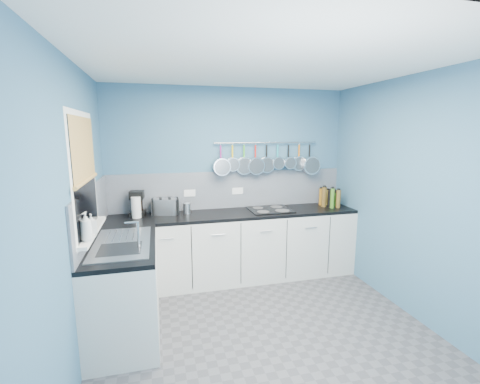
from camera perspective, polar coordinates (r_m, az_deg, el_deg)
name	(u,v)px	position (r m, az deg, el deg)	size (l,w,h in m)	color
floor	(264,330)	(3.53, 4.11, -22.79)	(3.20, 3.00, 0.02)	#47474C
ceiling	(267,62)	(3.02, 4.77, 21.62)	(3.20, 3.00, 0.02)	white
wall_back	(230,182)	(4.47, -1.79, 1.72)	(3.20, 0.02, 2.50)	#396482
wall_front	(365,273)	(1.74, 20.97, -12.96)	(3.20, 0.02, 2.50)	#396482
wall_left	(75,217)	(2.95, -26.77, -3.86)	(0.02, 3.00, 2.50)	#396482
wall_right	(412,197)	(3.86, 27.73, -0.84)	(0.02, 3.00, 2.50)	#396482
backsplash_back	(230,190)	(4.46, -1.72, 0.41)	(3.20, 0.02, 0.50)	#8D919F
backsplash_left	(93,212)	(3.54, -24.26, -3.11)	(0.02, 1.80, 0.50)	#8D919F
cabinet_run_back	(235,247)	(4.37, -0.83, -9.56)	(3.20, 0.60, 0.86)	silver
worktop_back	(235,214)	(4.24, -0.85, -3.84)	(3.20, 0.60, 0.04)	black
cabinet_run_left	(125,290)	(3.46, -19.32, -15.78)	(0.60, 1.20, 0.86)	silver
worktop_left	(122,245)	(3.29, -19.79, -8.70)	(0.60, 1.20, 0.04)	black
window_frame	(84,175)	(3.18, -25.46, 2.70)	(0.01, 1.00, 1.10)	white
window_glass	(85,175)	(3.18, -25.37, 2.70)	(0.01, 0.90, 1.00)	black
bamboo_blind	(84,149)	(3.16, -25.54, 6.75)	(0.01, 0.90, 0.55)	tan
window_sill	(92,231)	(3.28, -24.33, -6.23)	(0.10, 0.98, 0.03)	white
sink_unit	(122,243)	(3.28, -19.82, -8.30)	(0.50, 0.95, 0.01)	silver
mixer_tap	(138,234)	(3.06, -17.27, -7.02)	(0.12, 0.08, 0.26)	silver
socket_left	(190,193)	(4.37, -8.74, -0.19)	(0.15, 0.01, 0.09)	white
socket_right	(238,191)	(4.47, -0.43, 0.18)	(0.15, 0.01, 0.09)	white
pot_rail	(267,143)	(4.49, 4.65, 8.54)	(0.02, 0.02, 1.45)	silver
soap_bottle_a	(86,227)	(2.93, -25.21, -5.46)	(0.09, 0.09, 0.24)	white
soap_bottle_b	(91,224)	(3.14, -24.45, -5.01)	(0.08, 0.08, 0.17)	white
paper_towel	(136,207)	(4.15, -17.60, -2.57)	(0.11, 0.11, 0.25)	white
coffee_maker	(137,204)	(4.23, -17.44, -1.94)	(0.17, 0.19, 0.31)	black
toaster	(165,206)	(4.23, -12.86, -2.47)	(0.31, 0.18, 0.20)	silver
canister	(187,208)	(4.23, -9.21, -2.81)	(0.09, 0.09, 0.13)	silver
hob	(270,210)	(4.38, 5.23, -3.07)	(0.54, 0.48, 0.01)	black
pan_0	(221,159)	(4.33, -3.36, 5.72)	(0.23, 0.13, 0.42)	silver
pan_1	(233,157)	(4.36, -1.30, 6.06)	(0.18, 0.07, 0.37)	silver
pan_2	(244,159)	(4.40, 0.72, 5.79)	(0.23, 0.06, 0.42)	silver
pan_3	(255,159)	(4.45, 2.71, 5.79)	(0.24, 0.09, 0.43)	silver
pan_4	(267,158)	(4.50, 4.65, 5.94)	(0.22, 0.07, 0.41)	silver
pan_5	(278,156)	(4.55, 6.56, 6.24)	(0.17, 0.09, 0.36)	silver
pan_6	(288,156)	(4.61, 8.42, 6.26)	(0.17, 0.11, 0.36)	silver
pan_7	(299,157)	(4.67, 10.22, 6.07)	(0.20, 0.06, 0.39)	silver
pan_8	(309,158)	(4.74, 11.97, 5.77)	(0.25, 0.13, 0.44)	silver
condiment_0	(333,197)	(4.86, 15.94, -0.89)	(0.07, 0.07, 0.21)	black
condiment_1	(327,197)	(4.83, 14.88, -0.89)	(0.07, 0.07, 0.21)	olive
condiment_2	(321,197)	(4.79, 13.93, -0.80)	(0.06, 0.06, 0.24)	#8C5914
condiment_3	(336,200)	(4.78, 16.39, -1.26)	(0.05, 0.05, 0.18)	#265919
condiment_4	(330,199)	(4.71, 15.35, -1.12)	(0.06, 0.06, 0.23)	black
condiment_5	(324,197)	(4.68, 14.40, -0.84)	(0.07, 0.07, 0.28)	brown
condiment_6	(338,199)	(4.69, 16.71, -1.13)	(0.06, 0.06, 0.24)	brown
condiment_7	(332,198)	(4.63, 15.75, -1.06)	(0.05, 0.05, 0.27)	#3F721E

